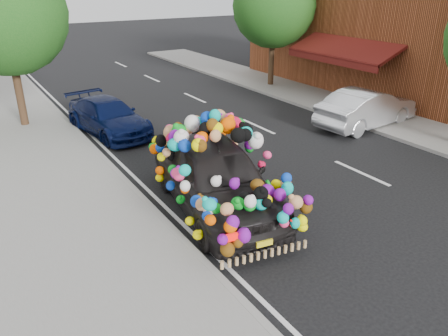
# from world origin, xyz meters

# --- Properties ---
(ground) EXTENTS (100.00, 100.00, 0.00)m
(ground) POSITION_xyz_m (0.00, 0.00, 0.00)
(ground) COLOR black
(ground) RESTS_ON ground
(sidewalk) EXTENTS (4.00, 60.00, 0.12)m
(sidewalk) POSITION_xyz_m (-4.30, 0.00, 0.06)
(sidewalk) COLOR gray
(sidewalk) RESTS_ON ground
(kerb) EXTENTS (0.15, 60.00, 0.13)m
(kerb) POSITION_xyz_m (-2.35, 0.00, 0.07)
(kerb) COLOR gray
(kerb) RESTS_ON ground
(footpath_far) EXTENTS (3.00, 40.00, 0.12)m
(footpath_far) POSITION_xyz_m (8.20, 3.00, 0.06)
(footpath_far) COLOR gray
(footpath_far) RESTS_ON ground
(lane_markings) EXTENTS (6.00, 50.00, 0.01)m
(lane_markings) POSITION_xyz_m (3.60, 0.00, 0.01)
(lane_markings) COLOR silver
(lane_markings) RESTS_ON ground
(tree_near_sidewalk) EXTENTS (4.20, 4.20, 6.13)m
(tree_near_sidewalk) POSITION_xyz_m (-3.80, 9.50, 4.02)
(tree_near_sidewalk) COLOR #332114
(tree_near_sidewalk) RESTS_ON ground
(tree_far_b) EXTENTS (4.00, 4.00, 5.90)m
(tree_far_b) POSITION_xyz_m (8.00, 10.00, 3.89)
(tree_far_b) COLOR #332114
(tree_far_b) RESTS_ON ground
(plush_art_car) EXTENTS (3.11, 5.43, 2.33)m
(plush_art_car) POSITION_xyz_m (-0.96, 0.45, 1.20)
(plush_art_car) COLOR black
(plush_art_car) RESTS_ON ground
(navy_sedan) EXTENTS (2.29, 4.37, 1.21)m
(navy_sedan) POSITION_xyz_m (-1.35, 7.21, 0.60)
(navy_sedan) COLOR black
(navy_sedan) RESTS_ON ground
(silver_hatchback) EXTENTS (4.36, 1.83, 1.40)m
(silver_hatchback) POSITION_xyz_m (7.00, 2.92, 0.70)
(silver_hatchback) COLOR silver
(silver_hatchback) RESTS_ON ground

